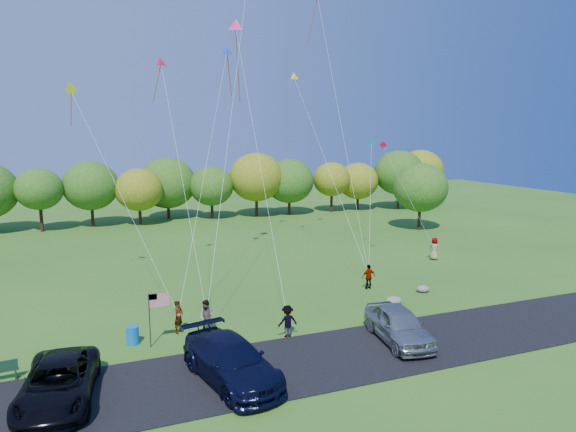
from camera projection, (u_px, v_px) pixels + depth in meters
name	position (u px, v px, depth m)	size (l,w,h in m)	color
ground	(295.00, 329.00, 28.30)	(140.00, 140.00, 0.00)	#33611B
asphalt_lane	(326.00, 358.00, 24.62)	(44.00, 6.00, 0.06)	black
treeline	(170.00, 183.00, 60.70)	(74.75, 27.84, 8.62)	#322012
minivan_dark	(58.00, 383.00, 20.46)	(2.72, 5.90, 1.64)	black
minivan_navy	(231.00, 361.00, 22.23)	(2.53, 6.23, 1.81)	black
minivan_silver	(399.00, 325.00, 26.44)	(2.11, 5.25, 1.79)	#94979D
flyer_a	(179.00, 317.00, 27.70)	(0.65, 0.43, 1.79)	#4C4C59
flyer_b	(207.00, 317.00, 27.67)	(0.89, 0.69, 1.83)	#4C4C59
flyer_c	(287.00, 321.00, 27.15)	(1.12, 0.64, 1.73)	#4C4C59
flyer_d	(369.00, 277.00, 35.51)	(1.01, 0.42, 1.73)	#4C4C59
flyer_e	(434.00, 249.00, 43.64)	(0.94, 0.61, 1.92)	#4C4C59
trash_barrel	(133.00, 335.00, 26.28)	(0.63, 0.63, 0.95)	blue
flag_assembly	(156.00, 306.00, 25.75)	(1.04, 0.67, 2.81)	black
boulder_near	(394.00, 301.00, 32.34)	(1.06, 0.83, 0.53)	gray
boulder_far	(423.00, 289.00, 34.87)	(0.90, 0.75, 0.47)	slate
kites_aloft	(249.00, 28.00, 38.90)	(23.82, 8.09, 17.07)	#F81B79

